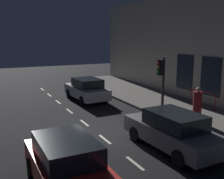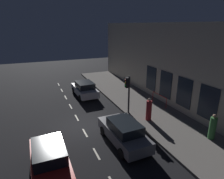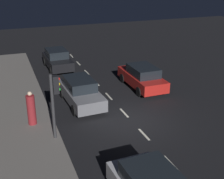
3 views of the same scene
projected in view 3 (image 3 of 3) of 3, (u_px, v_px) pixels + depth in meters
The scene contains 8 objects.
ground_plane at pixel (131, 121), 16.68m from camera, with size 60.00×60.00×0.00m, color black.
sidewalk at pixel (12, 140), 14.62m from camera, with size 4.50×32.00×0.15m.
lane_centre_line at pixel (124, 113), 17.55m from camera, with size 0.12×27.20×0.01m.
traffic_light at pixel (55, 95), 13.96m from camera, with size 0.49×0.32×3.23m.
parked_car_1 at pixel (57, 59), 24.94m from camera, with size 1.92×4.24×1.58m.
parked_car_2 at pixel (142, 77), 20.95m from camera, with size 1.92×4.48×1.58m.
parked_car_3 at pixel (80, 92), 18.48m from camera, with size 2.00×4.56×1.58m.
pedestrian_1 at pixel (31, 109), 15.72m from camera, with size 0.62×0.62×1.83m.
Camera 3 is at (6.18, 13.53, 7.81)m, focal length 48.87 mm.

